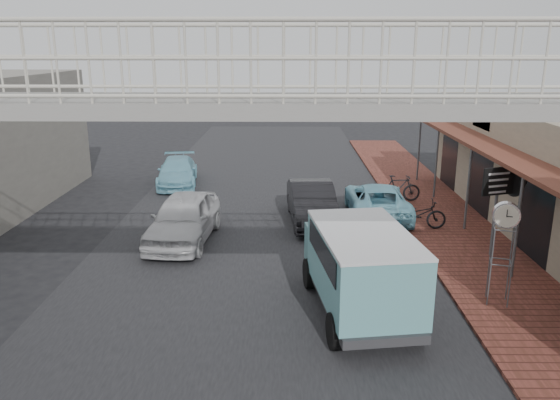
{
  "coord_description": "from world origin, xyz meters",
  "views": [
    {
      "loc": [
        0.94,
        -12.49,
        5.99
      ],
      "look_at": [
        0.73,
        2.42,
        1.8
      ],
      "focal_mm": 35.0,
      "sensor_mm": 36.0,
      "label": 1
    }
  ],
  "objects_px": {
    "street_clock": "(506,220)",
    "dark_sedan": "(312,203)",
    "arrow_sign": "(518,180)",
    "angkot_curb": "(377,200)",
    "angkot_far": "(178,172)",
    "motorcycle_near": "(418,214)",
    "motorcycle_far": "(398,188)",
    "white_hatchback": "(184,218)",
    "angkot_van": "(360,260)"
  },
  "relations": [
    {
      "from": "street_clock",
      "to": "dark_sedan",
      "type": "bearing_deg",
      "value": 139.12
    },
    {
      "from": "street_clock",
      "to": "arrow_sign",
      "type": "distance_m",
      "value": 3.69
    },
    {
      "from": "angkot_curb",
      "to": "angkot_far",
      "type": "xyz_separation_m",
      "value": [
        -8.2,
        4.72,
        -0.03
      ]
    },
    {
      "from": "angkot_far",
      "to": "arrow_sign",
      "type": "bearing_deg",
      "value": -43.85
    },
    {
      "from": "dark_sedan",
      "to": "motorcycle_near",
      "type": "xyz_separation_m",
      "value": [
        3.49,
        -0.96,
        -0.11
      ]
    },
    {
      "from": "motorcycle_near",
      "to": "arrow_sign",
      "type": "distance_m",
      "value": 3.58
    },
    {
      "from": "dark_sedan",
      "to": "street_clock",
      "type": "distance_m",
      "value": 7.81
    },
    {
      "from": "angkot_curb",
      "to": "motorcycle_far",
      "type": "relative_size",
      "value": 2.52
    },
    {
      "from": "arrow_sign",
      "to": "angkot_far",
      "type": "bearing_deg",
      "value": 124.89
    },
    {
      "from": "angkot_curb",
      "to": "street_clock",
      "type": "bearing_deg",
      "value": 104.72
    },
    {
      "from": "motorcycle_near",
      "to": "arrow_sign",
      "type": "relative_size",
      "value": 0.69
    },
    {
      "from": "motorcycle_far",
      "to": "street_clock",
      "type": "relative_size",
      "value": 0.71
    },
    {
      "from": "dark_sedan",
      "to": "motorcycle_far",
      "type": "height_order",
      "value": "dark_sedan"
    },
    {
      "from": "white_hatchback",
      "to": "angkot_curb",
      "type": "bearing_deg",
      "value": 26.11
    },
    {
      "from": "white_hatchback",
      "to": "angkot_van",
      "type": "distance_m",
      "value": 7.01
    },
    {
      "from": "white_hatchback",
      "to": "angkot_far",
      "type": "relative_size",
      "value": 1.08
    },
    {
      "from": "motorcycle_far",
      "to": "arrow_sign",
      "type": "relative_size",
      "value": 0.65
    },
    {
      "from": "angkot_van",
      "to": "motorcycle_near",
      "type": "distance_m",
      "value": 6.58
    },
    {
      "from": "angkot_van",
      "to": "arrow_sign",
      "type": "height_order",
      "value": "arrow_sign"
    },
    {
      "from": "angkot_curb",
      "to": "motorcycle_far",
      "type": "distance_m",
      "value": 2.02
    },
    {
      "from": "angkot_van",
      "to": "motorcycle_far",
      "type": "xyz_separation_m",
      "value": [
        2.7,
        9.29,
        -0.71
      ]
    },
    {
      "from": "white_hatchback",
      "to": "angkot_curb",
      "type": "distance_m",
      "value": 7.08
    },
    {
      "from": "angkot_curb",
      "to": "arrow_sign",
      "type": "relative_size",
      "value": 1.64
    },
    {
      "from": "white_hatchback",
      "to": "angkot_van",
      "type": "bearing_deg",
      "value": -40.89
    },
    {
      "from": "motorcycle_far",
      "to": "white_hatchback",
      "type": "bearing_deg",
      "value": 114.35
    },
    {
      "from": "dark_sedan",
      "to": "angkot_curb",
      "type": "xyz_separation_m",
      "value": [
        2.39,
        0.68,
        -0.08
      ]
    },
    {
      "from": "dark_sedan",
      "to": "motorcycle_near",
      "type": "height_order",
      "value": "dark_sedan"
    },
    {
      "from": "motorcycle_far",
      "to": "dark_sedan",
      "type": "bearing_deg",
      "value": 118.97
    },
    {
      "from": "angkot_far",
      "to": "angkot_van",
      "type": "bearing_deg",
      "value": -69.23
    },
    {
      "from": "angkot_curb",
      "to": "dark_sedan",
      "type": "bearing_deg",
      "value": 16.85
    },
    {
      "from": "angkot_van",
      "to": "street_clock",
      "type": "bearing_deg",
      "value": -0.19
    },
    {
      "from": "motorcycle_near",
      "to": "arrow_sign",
      "type": "height_order",
      "value": "arrow_sign"
    },
    {
      "from": "angkot_van",
      "to": "motorcycle_near",
      "type": "relative_size",
      "value": 2.39
    },
    {
      "from": "white_hatchback",
      "to": "angkot_curb",
      "type": "relative_size",
      "value": 0.99
    },
    {
      "from": "motorcycle_far",
      "to": "angkot_van",
      "type": "bearing_deg",
      "value": 158.46
    },
    {
      "from": "dark_sedan",
      "to": "arrow_sign",
      "type": "distance_m",
      "value": 6.75
    },
    {
      "from": "street_clock",
      "to": "arrow_sign",
      "type": "bearing_deg",
      "value": 80.44
    },
    {
      "from": "angkot_van",
      "to": "angkot_far",
      "type": "bearing_deg",
      "value": 110.31
    },
    {
      "from": "angkot_curb",
      "to": "motorcycle_near",
      "type": "distance_m",
      "value": 1.97
    },
    {
      "from": "angkot_curb",
      "to": "angkot_van",
      "type": "distance_m",
      "value": 7.8
    },
    {
      "from": "angkot_curb",
      "to": "angkot_van",
      "type": "relative_size",
      "value": 0.99
    },
    {
      "from": "white_hatchback",
      "to": "angkot_van",
      "type": "height_order",
      "value": "angkot_van"
    },
    {
      "from": "white_hatchback",
      "to": "angkot_far",
      "type": "distance_m",
      "value": 7.56
    },
    {
      "from": "angkot_far",
      "to": "street_clock",
      "type": "height_order",
      "value": "street_clock"
    },
    {
      "from": "angkot_far",
      "to": "motorcycle_near",
      "type": "distance_m",
      "value": 11.26
    },
    {
      "from": "angkot_far",
      "to": "angkot_van",
      "type": "relative_size",
      "value": 0.91
    },
    {
      "from": "dark_sedan",
      "to": "arrow_sign",
      "type": "xyz_separation_m",
      "value": [
        5.76,
        -3.15,
        1.6
      ]
    },
    {
      "from": "angkot_far",
      "to": "street_clock",
      "type": "xyz_separation_m",
      "value": [
        9.95,
        -11.86,
        1.57
      ]
    },
    {
      "from": "motorcycle_near",
      "to": "motorcycle_far",
      "type": "xyz_separation_m",
      "value": [
        0.0,
        3.34,
        0.04
      ]
    },
    {
      "from": "street_clock",
      "to": "angkot_van",
      "type": "bearing_deg",
      "value": -155.88
    }
  ]
}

